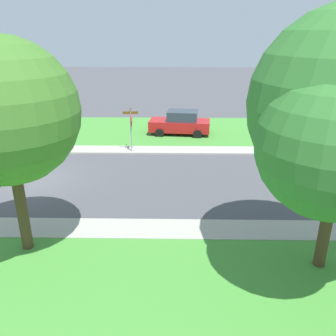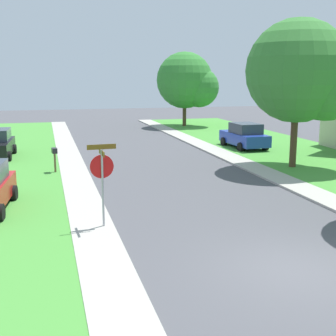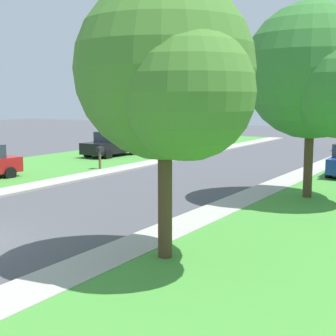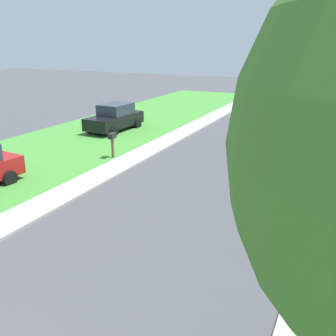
% 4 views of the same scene
% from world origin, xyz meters
% --- Properties ---
extents(ground_plane, '(120.00, 120.00, 0.00)m').
position_xyz_m(ground_plane, '(0.00, 0.00, 0.00)').
color(ground_plane, '#4C4C51').
extents(sidewalk_east, '(1.40, 56.00, 0.10)m').
position_xyz_m(sidewalk_east, '(4.70, 12.00, 0.05)').
color(sidewalk_east, '#ADA89E').
rests_on(sidewalk_east, ground).
extents(sidewalk_west, '(1.40, 56.00, 0.10)m').
position_xyz_m(sidewalk_west, '(-4.70, 12.00, 0.05)').
color(sidewalk_west, '#ADA89E').
rests_on(sidewalk_west, ground).
extents(lawn_west, '(8.00, 56.00, 0.08)m').
position_xyz_m(lawn_west, '(-9.40, 12.00, 0.04)').
color(lawn_west, '#479338').
rests_on(lawn_west, ground).
extents(stop_sign_far_corner, '(0.92, 0.92, 2.77)m').
position_xyz_m(stop_sign_far_corner, '(-4.33, 4.53, 1.89)').
color(stop_sign_far_corner, '#9E9EA3').
rests_on(stop_sign_far_corner, ground).
extents(car_red_far_down_street, '(2.37, 4.46, 1.76)m').
position_xyz_m(car_red_far_down_street, '(-8.38, 7.55, 0.87)').
color(car_red_far_down_street, red).
rests_on(car_red_far_down_street, ground).
extents(mailbox, '(0.29, 0.50, 1.31)m').
position_xyz_m(mailbox, '(-5.63, 13.69, 1.01)').
color(mailbox, brown).
rests_on(mailbox, ground).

